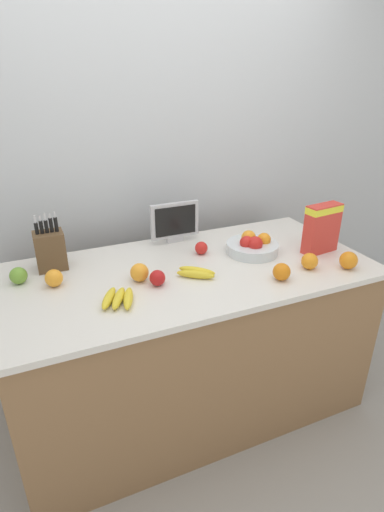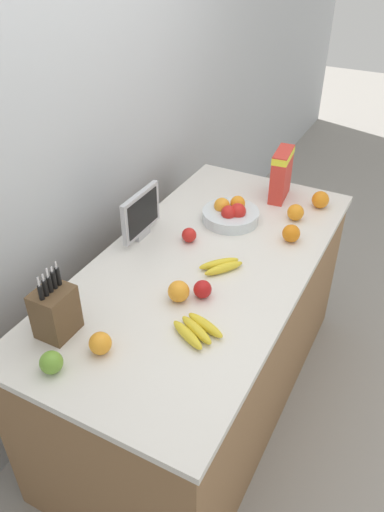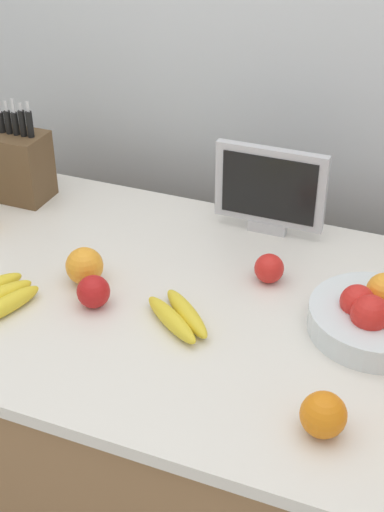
{
  "view_description": "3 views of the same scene",
  "coord_description": "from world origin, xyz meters",
  "views": [
    {
      "loc": [
        -0.72,
        -1.67,
        1.8
      ],
      "look_at": [
        0.01,
        0.0,
        0.96
      ],
      "focal_mm": 28.0,
      "sensor_mm": 36.0,
      "label": 1
    },
    {
      "loc": [
        -1.62,
        -0.79,
        2.2
      ],
      "look_at": [
        -0.09,
        0.01,
        0.98
      ],
      "focal_mm": 35.0,
      "sensor_mm": 36.0,
      "label": 2
    },
    {
      "loc": [
        0.47,
        -1.21,
        1.84
      ],
      "look_at": [
        -0.04,
        0.06,
        0.97
      ],
      "focal_mm": 50.0,
      "sensor_mm": 36.0,
      "label": 3
    }
  ],
  "objects": [
    {
      "name": "fruit_bowl",
      "position": [
        0.39,
        0.04,
        0.93
      ],
      "size": [
        0.29,
        0.29,
        0.11
      ],
      "color": "silver",
      "rests_on": "counter"
    },
    {
      "name": "banana_bunch_right",
      "position": [
        -0.01,
        -0.09,
        0.91
      ],
      "size": [
        0.19,
        0.18,
        0.04
      ],
      "rotation": [
        0.0,
        0.0,
        5.64
      ],
      "color": "yellow",
      "rests_on": "counter"
    },
    {
      "name": "banana_bunch_left",
      "position": [
        -0.42,
        -0.18,
        0.91
      ],
      "size": [
        0.18,
        0.21,
        0.04
      ],
      "rotation": [
        0.0,
        0.0,
        4.29
      ],
      "color": "yellow",
      "rests_on": "counter"
    },
    {
      "name": "knife_block",
      "position": [
        -0.64,
        0.28,
        0.99
      ],
      "size": [
        0.14,
        0.12,
        0.29
      ],
      "color": "brown",
      "rests_on": "counter"
    },
    {
      "name": "cereal_box",
      "position": [
        0.73,
        -0.09,
        1.04
      ],
      "size": [
        0.21,
        0.1,
        0.27
      ],
      "rotation": [
        0.0,
        0.0,
        0.11
      ],
      "color": "red",
      "rests_on": "counter"
    },
    {
      "name": "counter",
      "position": [
        0.0,
        0.0,
        0.45
      ],
      "size": [
        1.86,
        0.9,
        0.89
      ],
      "color": "olive",
      "rests_on": "ground_plane"
    },
    {
      "name": "orange_front_left",
      "position": [
        -0.66,
        0.08,
        0.93
      ],
      "size": [
        0.08,
        0.08,
        0.08
      ],
      "primitive_type": "sphere",
      "color": "orange",
      "rests_on": "counter"
    },
    {
      "name": "wall_back",
      "position": [
        0.0,
        0.66,
        1.3
      ],
      "size": [
        9.0,
        0.06,
        2.6
      ],
      "color": "silver",
      "rests_on": "ground_plane"
    },
    {
      "name": "orange_front_right",
      "position": [
        0.35,
        -0.29,
        0.93
      ],
      "size": [
        0.08,
        0.08,
        0.08
      ],
      "primitive_type": "sphere",
      "color": "orange",
      "rests_on": "counter"
    },
    {
      "name": "orange_mid_right",
      "position": [
        0.55,
        -0.24,
        0.93
      ],
      "size": [
        0.08,
        0.08,
        0.08
      ],
      "primitive_type": "sphere",
      "color": "orange",
      "rests_on": "counter"
    },
    {
      "name": "apple_rightmost",
      "position": [
        -0.8,
        0.17,
        0.93
      ],
      "size": [
        0.08,
        0.08,
        0.08
      ],
      "primitive_type": "sphere",
      "color": "#6B9E33",
      "rests_on": "counter"
    },
    {
      "name": "orange_by_cereal",
      "position": [
        -0.28,
        -0.03,
        0.93
      ],
      "size": [
        0.09,
        0.09,
        0.09
      ],
      "primitive_type": "sphere",
      "color": "orange",
      "rests_on": "counter"
    },
    {
      "name": "orange_front_center",
      "position": [
        0.73,
        -0.32,
        0.93
      ],
      "size": [
        0.09,
        0.09,
        0.09
      ],
      "primitive_type": "sphere",
      "color": "orange",
      "rests_on": "counter"
    },
    {
      "name": "apple_middle",
      "position": [
        -0.21,
        -0.1,
        0.93
      ],
      "size": [
        0.07,
        0.07,
        0.07
      ],
      "primitive_type": "sphere",
      "color": "red",
      "rests_on": "counter"
    },
    {
      "name": "ground_plane",
      "position": [
        0.0,
        0.0,
        0.0
      ],
      "size": [
        14.0,
        14.0,
        0.0
      ],
      "primitive_type": "plane",
      "color": "gray"
    },
    {
      "name": "small_monitor",
      "position": [
        0.05,
        0.35,
        1.02
      ],
      "size": [
        0.29,
        0.03,
        0.24
      ],
      "color": "#B7B7BC",
      "rests_on": "counter"
    },
    {
      "name": "apple_leftmost",
      "position": [
        0.12,
        0.14,
        0.92
      ],
      "size": [
        0.07,
        0.07,
        0.07
      ],
      "primitive_type": "sphere",
      "color": "red",
      "rests_on": "counter"
    }
  ]
}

